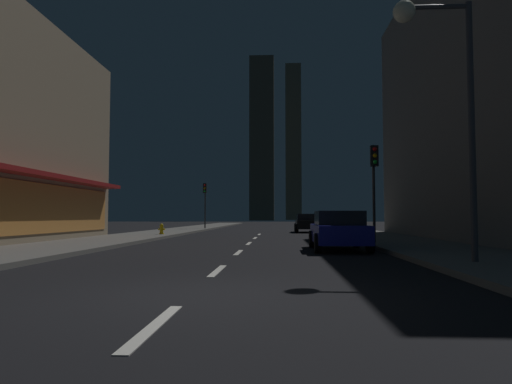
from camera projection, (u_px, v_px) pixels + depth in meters
ground_plane at (263, 231)px, 39.02m from camera, size 78.00×136.00×0.10m
sidewalk_right at (345, 230)px, 38.66m from camera, size 4.00×76.00×0.15m
sidewalk_left at (184, 230)px, 39.40m from camera, size 4.00×76.00×0.15m
lane_marking_center at (244, 247)px, 18.09m from camera, size 0.16×28.20×0.01m
skyscraper_distant_tall at (262, 139)px, 137.45m from camera, size 7.39×5.56×50.01m
skyscraper_distant_mid at (293, 142)px, 162.93m from camera, size 5.56×6.74×56.17m
car_parked_near at (339, 230)px, 16.63m from camera, size 1.98×4.24×1.45m
car_parked_far at (308, 223)px, 35.34m from camera, size 1.98×4.24×1.45m
fire_hydrant_far_left at (162, 229)px, 27.87m from camera, size 0.42×0.30×0.65m
traffic_light_near_right at (374, 171)px, 19.39m from camera, size 0.32×0.48×4.20m
traffic_light_far_left at (205, 195)px, 41.65m from camera, size 0.32×0.48×4.20m
street_lamp_right at (437, 65)px, 11.30m from camera, size 1.96×0.56×6.58m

